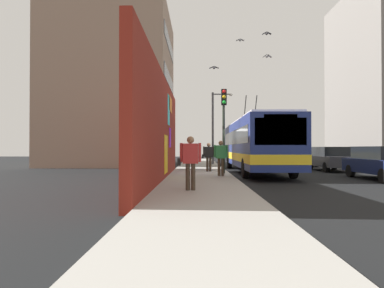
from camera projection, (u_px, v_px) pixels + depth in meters
The scene contains 15 objects.
ground_plane at pixel (229, 175), 18.27m from camera, with size 80.00×80.00×0.00m, color black.
sidewalk_slab at pixel (200, 174), 18.29m from camera, with size 48.00×3.20×0.15m, color #9E9B93.
graffiti_wall at pixel (161, 129), 14.59m from camera, with size 14.47×0.32×4.67m.
building_far_left at pixel (114, 89), 29.83m from camera, with size 10.88×9.86×13.63m.
city_bus at pixel (255, 144), 20.47m from camera, with size 12.67×2.65×4.97m.
parked_car_navy at pixel (384, 162), 15.60m from camera, with size 4.68×1.93×1.58m.
parked_car_dark_gray at pixel (330, 158), 21.86m from camera, with size 4.31×1.87×1.58m.
parked_car_champagne at pixel (300, 156), 28.14m from camera, with size 4.32×1.91×1.58m.
parked_car_white at pixel (283, 155), 34.06m from camera, with size 4.28×1.86×1.58m.
pedestrian_midblock at pixel (209, 155), 19.19m from camera, with size 0.22×0.74×1.65m.
pedestrian_near_wall at pixel (190, 158), 10.68m from camera, with size 0.23×0.76×1.73m.
pedestrian_at_curb at pixel (221, 155), 16.16m from camera, with size 0.23×0.68×1.71m.
traffic_light at pixel (224, 117), 17.62m from camera, with size 0.49×0.28×4.49m.
street_lamp at pixel (215, 123), 27.89m from camera, with size 0.44×1.75×6.03m.
flying_pigeons at pixel (247, 49), 19.93m from camera, with size 3.83×3.65×2.86m.
Camera 1 is at (-18.32, 1.76, 1.51)m, focal length 31.10 mm.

